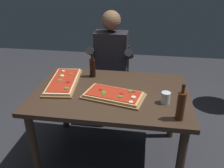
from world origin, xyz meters
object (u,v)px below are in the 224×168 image
(diner_chair, at_px, (112,77))
(oil_bottle_amber, at_px, (93,67))
(dining_table, at_px, (111,100))
(pizza_rectangular_front, at_px, (114,95))
(wine_bottle_dark, at_px, (181,106))
(pizza_rectangular_left, at_px, (64,81))
(seated_diner, at_px, (111,62))
(tumbler_near_camera, at_px, (166,98))

(diner_chair, bearing_deg, oil_bottle_amber, -101.70)
(dining_table, height_order, pizza_rectangular_front, pizza_rectangular_front)
(pizza_rectangular_front, bearing_deg, diner_chair, 99.50)
(pizza_rectangular_front, height_order, wine_bottle_dark, wine_bottle_dark)
(pizza_rectangular_front, xyz_separation_m, pizza_rectangular_left, (-0.52, 0.20, 0.00))
(pizza_rectangular_front, bearing_deg, seated_diner, 100.82)
(tumbler_near_camera, bearing_deg, diner_chair, 121.09)
(wine_bottle_dark, xyz_separation_m, diner_chair, (-0.69, 1.22, -0.37))
(wine_bottle_dark, relative_size, tumbler_near_camera, 2.93)
(oil_bottle_amber, bearing_deg, dining_table, -51.29)
(wine_bottle_dark, distance_m, tumbler_near_camera, 0.25)
(wine_bottle_dark, distance_m, seated_diner, 1.30)
(seated_diner, bearing_deg, diner_chair, 90.00)
(dining_table, relative_size, wine_bottle_dark, 4.90)
(pizza_rectangular_left, xyz_separation_m, diner_chair, (0.36, 0.76, -0.27))
(dining_table, height_order, seated_diner, seated_diner)
(seated_diner, bearing_deg, pizza_rectangular_left, -119.19)
(pizza_rectangular_left, height_order, diner_chair, diner_chair)
(pizza_rectangular_left, relative_size, wine_bottle_dark, 2.22)
(dining_table, xyz_separation_m, seated_diner, (-0.12, 0.74, 0.10))
(dining_table, distance_m, pizza_rectangular_front, 0.16)
(seated_diner, bearing_deg, wine_bottle_dark, -57.88)
(wine_bottle_dark, xyz_separation_m, tumbler_near_camera, (-0.09, 0.22, -0.07))
(pizza_rectangular_front, distance_m, tumbler_near_camera, 0.44)
(tumbler_near_camera, xyz_separation_m, seated_diner, (-0.60, 0.87, -0.04))
(pizza_rectangular_front, bearing_deg, wine_bottle_dark, -25.84)
(dining_table, xyz_separation_m, diner_chair, (-0.12, 0.86, -0.16))
(pizza_rectangular_front, bearing_deg, oil_bottle_amber, 124.57)
(dining_table, bearing_deg, pizza_rectangular_left, 168.82)
(pizza_rectangular_front, xyz_separation_m, seated_diner, (-0.16, 0.84, -0.02))
(oil_bottle_amber, relative_size, tumbler_near_camera, 2.56)
(wine_bottle_dark, height_order, oil_bottle_amber, wine_bottle_dark)
(tumbler_near_camera, bearing_deg, pizza_rectangular_left, 166.46)
(pizza_rectangular_left, relative_size, oil_bottle_amber, 2.54)
(oil_bottle_amber, distance_m, diner_chair, 0.67)
(tumbler_near_camera, xyz_separation_m, diner_chair, (-0.60, 0.99, -0.30))
(pizza_rectangular_left, height_order, wine_bottle_dark, wine_bottle_dark)
(pizza_rectangular_front, xyz_separation_m, wine_bottle_dark, (0.53, -0.26, 0.10))
(pizza_rectangular_left, height_order, tumbler_near_camera, tumbler_near_camera)
(dining_table, height_order, oil_bottle_amber, oil_bottle_amber)
(pizza_rectangular_left, relative_size, tumbler_near_camera, 6.52)
(oil_bottle_amber, bearing_deg, diner_chair, 78.30)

